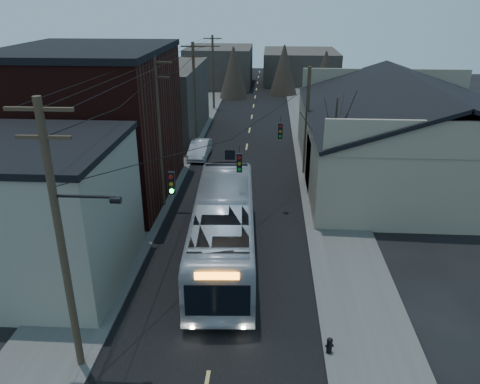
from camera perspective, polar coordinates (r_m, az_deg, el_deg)
The scene contains 14 objects.
road_surface at distance 42.95m, azimuth 0.69°, elevation 4.74°, with size 9.00×110.00×0.02m, color black.
sidewalk_left at distance 43.74m, azimuth -7.88°, elevation 4.93°, with size 4.00×110.00×0.12m, color #474744.
sidewalk_right at distance 43.11m, azimuth 9.38°, elevation 4.57°, with size 4.00×110.00×0.12m, color #474744.
building_clapboard at distance 24.71m, azimuth -23.40°, elevation -2.60°, with size 8.00×8.00×7.00m, color gray.
building_brick at distance 34.10m, azimuth -17.39°, elevation 7.64°, with size 10.00×12.00×10.00m, color black.
building_left_far at distance 49.19m, azimuth -10.24°, elevation 10.92°, with size 9.00×14.00×7.00m, color #342F29.
warehouse at distance 38.89m, azimuth 19.89°, elevation 5.57°, with size 16.16×20.60×7.73m.
building_far_left at distance 76.91m, azimuth -2.51°, elevation 15.05°, with size 10.00×12.00×6.00m, color #342F29.
building_far_right at distance 81.66m, azimuth 7.31°, elevation 14.99°, with size 12.00×14.00×5.00m, color #342F29.
bare_tree at distance 32.58m, azimuth 11.31°, elevation 5.00°, with size 0.40×0.40×7.20m, color black.
utility_lines at distance 36.29m, azimuth -4.75°, elevation 9.40°, with size 11.24×45.28×10.50m.
bus at distance 25.09m, azimuth -2.01°, elevation -4.41°, with size 3.10×13.26×3.69m, color #B1B5BD.
parked_car at distance 41.89m, azimuth -4.93°, elevation 5.24°, with size 1.57×4.51×1.49m, color #AEB0B6.
fire_hydrant at distance 19.88m, azimuth 10.85°, elevation -17.81°, with size 0.34×0.24×0.70m.
Camera 1 is at (2.08, -10.79, 13.30)m, focal length 35.00 mm.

